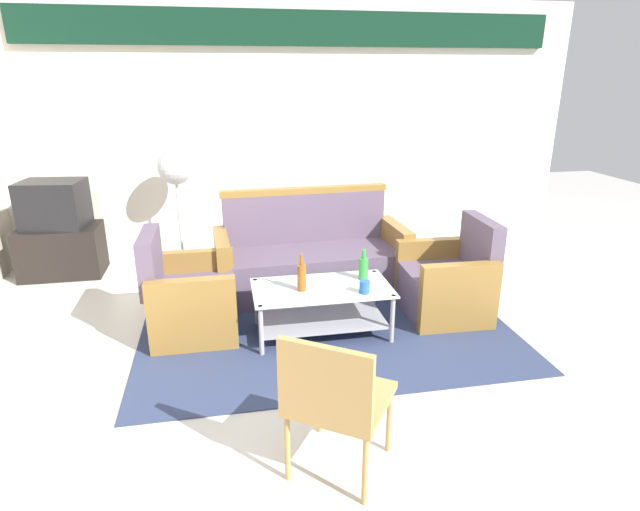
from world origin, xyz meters
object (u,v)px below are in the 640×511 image
(armchair_right, at_px, (447,283))
(television, at_px, (54,204))
(bottle_green, at_px, (364,268))
(tv_stand, at_px, (62,251))
(bottle_brown, at_px, (302,277))
(coffee_table, at_px, (322,303))
(wicker_chair, at_px, (334,396))
(cup, at_px, (365,287))
(armchair_left, at_px, (190,300))
(couch, at_px, (311,260))
(pedestal_fan, at_px, (175,174))

(armchair_right, distance_m, television, 3.96)
(bottle_green, xyz_separation_m, tv_stand, (-2.79, 1.70, -0.25))
(bottle_brown, distance_m, tv_stand, 2.93)
(coffee_table, relative_size, television, 1.70)
(television, height_order, wicker_chair, television)
(armchair_right, relative_size, bottle_green, 3.32)
(coffee_table, xyz_separation_m, television, (-2.42, 1.82, 0.49))
(bottle_green, xyz_separation_m, cup, (-0.07, -0.28, -0.05))
(cup, xyz_separation_m, tv_stand, (-2.72, 1.99, -0.20))
(cup, height_order, wicker_chair, wicker_chair)
(coffee_table, relative_size, cup, 11.00)
(armchair_right, height_order, coffee_table, armchair_right)
(armchair_left, relative_size, coffee_table, 0.77)
(bottle_brown, distance_m, cup, 0.49)
(coffee_table, xyz_separation_m, tv_stand, (-2.42, 1.81, -0.01))
(bottle_green, height_order, television, television)
(couch, height_order, pedestal_fan, pedestal_fan)
(bottle_brown, bearing_deg, tv_stand, 140.70)
(couch, height_order, armchair_left, couch)
(couch, height_order, television, television)
(armchair_right, xyz_separation_m, cup, (-0.85, -0.34, 0.17))
(bottle_green, relative_size, cup, 2.56)
(armchair_right, height_order, wicker_chair, armchair_right)
(couch, height_order, coffee_table, couch)
(television, bearing_deg, wicker_chair, 129.67)
(couch, xyz_separation_m, pedestal_fan, (-1.27, 0.95, 0.70))
(armchair_left, height_order, television, television)
(couch, xyz_separation_m, armchair_left, (-1.11, -0.68, -0.03))
(bottle_brown, distance_m, television, 2.92)
(couch, relative_size, cup, 18.29)
(wicker_chair, bearing_deg, cup, 102.64)
(bottle_green, distance_m, tv_stand, 3.28)
(cup, height_order, tv_stand, tv_stand)
(pedestal_fan, relative_size, wicker_chair, 1.51)
(bottle_green, relative_size, pedestal_fan, 0.20)
(bottle_brown, relative_size, wicker_chair, 0.36)
(pedestal_fan, bearing_deg, bottle_green, -48.08)
(armchair_left, distance_m, television, 2.15)
(armchair_right, bearing_deg, couch, 56.98)
(armchair_right, bearing_deg, cup, 113.39)
(wicker_chair, bearing_deg, tv_stand, 156.58)
(couch, xyz_separation_m, tv_stand, (-2.49, 0.90, -0.06))
(couch, bearing_deg, armchair_right, 142.87)
(couch, bearing_deg, armchair_left, 28.84)
(tv_stand, bearing_deg, couch, -19.96)
(coffee_table, xyz_separation_m, cup, (0.30, -0.17, 0.19))
(cup, bearing_deg, wicker_chair, -111.21)
(armchair_right, height_order, tv_stand, armchair_right)
(coffee_table, distance_m, tv_stand, 3.03)
(cup, distance_m, television, 3.39)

